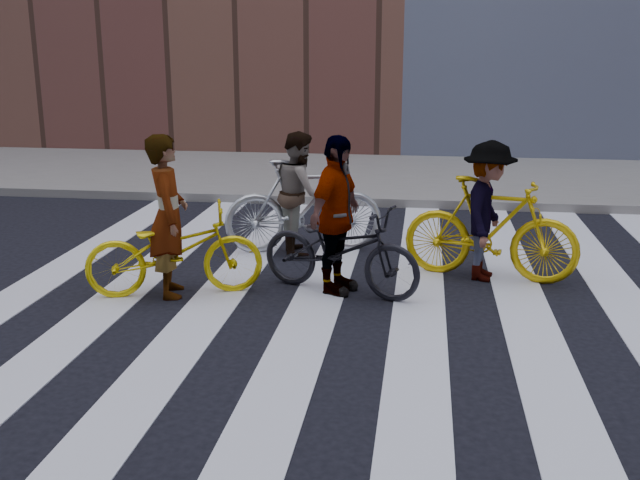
% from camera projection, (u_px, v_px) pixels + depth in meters
% --- Properties ---
extents(ground, '(100.00, 100.00, 0.00)m').
position_uv_depth(ground, '(366.00, 310.00, 7.87)').
color(ground, black).
rests_on(ground, ground).
extents(sidewalk_far, '(100.00, 5.00, 0.15)m').
position_uv_depth(sidewalk_far, '(396.00, 177.00, 15.02)').
color(sidewalk_far, gray).
rests_on(sidewalk_far, ground).
extents(zebra_crosswalk, '(8.25, 10.00, 0.01)m').
position_uv_depth(zebra_crosswalk, '(366.00, 309.00, 7.87)').
color(zebra_crosswalk, white).
rests_on(zebra_crosswalk, ground).
extents(bike_yellow_left, '(2.04, 1.23, 1.01)m').
position_uv_depth(bike_yellow_left, '(174.00, 251.00, 8.22)').
color(bike_yellow_left, yellow).
rests_on(bike_yellow_left, ground).
extents(bike_silver_mid, '(2.17, 1.08, 1.26)m').
position_uv_depth(bike_silver_mid, '(304.00, 206.00, 9.86)').
color(bike_silver_mid, '#B6BBC1').
rests_on(bike_silver_mid, ground).
extents(bike_yellow_right, '(2.11, 0.99, 1.22)m').
position_uv_depth(bike_yellow_right, '(491.00, 229.00, 8.75)').
color(bike_yellow_right, '#E4B90C').
rests_on(bike_yellow_right, ground).
extents(bike_dark_rear, '(2.02, 1.26, 1.00)m').
position_uv_depth(bike_dark_rear, '(340.00, 249.00, 8.30)').
color(bike_dark_rear, black).
rests_on(bike_dark_rear, ground).
extents(rider_left, '(0.61, 0.75, 1.79)m').
position_uv_depth(rider_left, '(168.00, 216.00, 8.13)').
color(rider_left, slate).
rests_on(rider_left, ground).
extents(rider_mid, '(0.78, 0.91, 1.61)m').
position_uv_depth(rider_mid, '(300.00, 193.00, 9.82)').
color(rider_mid, slate).
rests_on(rider_mid, ground).
extents(rider_right, '(0.82, 1.16, 1.64)m').
position_uv_depth(rider_right, '(488.00, 211.00, 8.70)').
color(rider_right, slate).
rests_on(rider_right, ground).
extents(rider_rear, '(0.76, 1.12, 1.77)m').
position_uv_depth(rider_rear, '(336.00, 215.00, 8.21)').
color(rider_rear, slate).
rests_on(rider_rear, ground).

